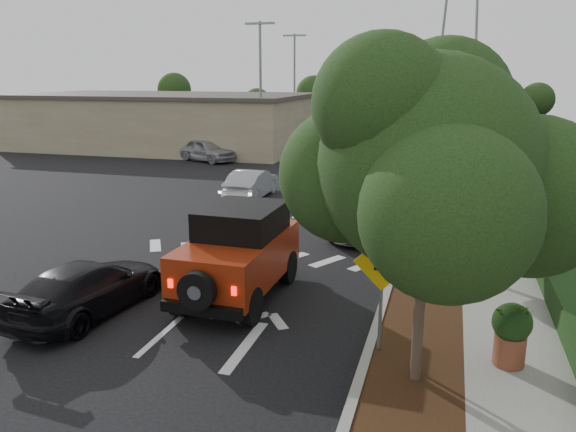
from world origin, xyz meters
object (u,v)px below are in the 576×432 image
at_px(silver_suv_ahead, 367,215).
at_px(black_suv_oncoming, 89,287).
at_px(red_jeep, 241,251).
at_px(speed_hump_sign, 382,278).

bearing_deg(silver_suv_ahead, black_suv_oncoming, -121.82).
height_order(red_jeep, speed_hump_sign, speed_hump_sign).
xyz_separation_m(silver_suv_ahead, black_suv_oncoming, (-5.48, -8.94, -0.04)).
relative_size(red_jeep, black_suv_oncoming, 1.05).
bearing_deg(red_jeep, speed_hump_sign, -29.56).
xyz_separation_m(red_jeep, speed_hump_sign, (3.92, -2.33, 0.51)).
bearing_deg(speed_hump_sign, black_suv_oncoming, 175.76).
bearing_deg(speed_hump_sign, silver_suv_ahead, 97.43).
height_order(silver_suv_ahead, black_suv_oncoming, silver_suv_ahead).
xyz_separation_m(black_suv_oncoming, speed_hump_sign, (7.08, -0.22, 1.07)).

